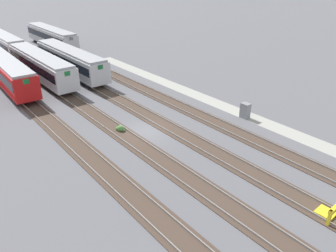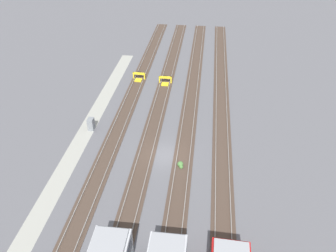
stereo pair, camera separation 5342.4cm
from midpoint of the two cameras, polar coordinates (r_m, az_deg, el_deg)
ground_plane at (r=21.82m, az=-33.82°, el=-38.39°), size 400.00×400.00×0.00m
service_walkway at (r=28.10m, az=-52.42°, el=-27.10°), size 54.00×2.00×0.01m
rail_track_nearest at (r=25.40m, az=-47.09°, el=-30.91°), size 90.00×2.24×0.21m
rail_track_near_inner at (r=22.85m, az=-39.01°, el=-35.79°), size 90.00×2.24×0.21m
rail_track_middle at (r=20.89m, az=-27.83°, el=-40.88°), size 90.00×2.24×0.21m
rail_track_far_inner at (r=19.70m, az=-12.82°, el=-45.22°), size 90.00×2.24×0.21m
bumper_stop_nearest_track at (r=32.14m, az=-25.44°, el=-4.32°), size 1.38×2.01×1.22m
bumper_stop_near_inner_track at (r=29.61m, az=-18.94°, el=-6.21°), size 1.37×2.01×1.22m
electrical_cabinet at (r=27.72m, az=-46.36°, el=-21.08°), size 0.90×0.73×1.60m
weed_clump at (r=20.65m, az=-31.71°, el=-44.28°), size 0.92×0.70×0.64m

